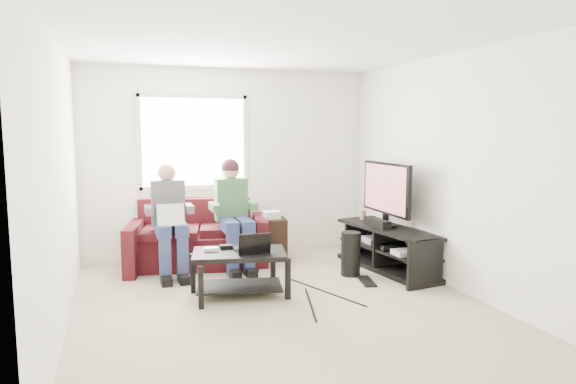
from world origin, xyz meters
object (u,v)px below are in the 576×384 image
at_px(sofa, 199,241).
at_px(end_table, 272,238).
at_px(tv, 386,190).
at_px(tv_stand, 389,251).
at_px(coffee_table, 239,263).
at_px(subwoofer, 351,254).

distance_m(sofa, end_table, 0.99).
xyz_separation_m(tv, end_table, (-1.24, 0.90, -0.71)).
bearing_deg(tv_stand, end_table, 141.07).
xyz_separation_m(coffee_table, end_table, (0.79, 1.40, -0.06)).
distance_m(sofa, coffee_table, 1.44).
height_order(tv_stand, end_table, end_table).
bearing_deg(coffee_table, tv_stand, 11.03).
xyz_separation_m(sofa, tv_stand, (2.23, -1.03, -0.07)).
bearing_deg(end_table, sofa, 178.48).
bearing_deg(tv, sofa, 157.33).
xyz_separation_m(tv_stand, end_table, (-1.24, 1.00, 0.05)).
bearing_deg(subwoofer, tv_stand, 6.38).
distance_m(tv_stand, tv, 0.77).
bearing_deg(tv_stand, subwoofer, -173.62).
height_order(tv_stand, tv, tv).
distance_m(coffee_table, subwoofer, 1.51).
xyz_separation_m(sofa, end_table, (0.99, -0.03, -0.02)).
distance_m(coffee_table, tv_stand, 2.07).
bearing_deg(subwoofer, tv, 16.22).
bearing_deg(end_table, subwoofer, -57.48).
bearing_deg(sofa, tv_stand, -24.80).
relative_size(sofa, tv, 1.79).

